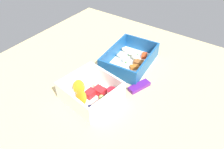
{
  "coord_description": "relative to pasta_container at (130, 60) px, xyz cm",
  "views": [
    {
      "loc": [
        39.73,
        30.15,
        46.07
      ],
      "look_at": [
        -1.37,
        1.35,
        4.0
      ],
      "focal_mm": 34.49,
      "sensor_mm": 36.0,
      "label": 1
    }
  ],
  "objects": [
    {
      "name": "table_surface",
      "position": [
        11.13,
        -1.82,
        -2.73
      ],
      "size": [
        80.0,
        80.0,
        2.0
      ],
      "primitive_type": "cube",
      "color": "tan",
      "rests_on": "ground"
    },
    {
      "name": "pasta_container",
      "position": [
        0.0,
        0.0,
        0.0
      ],
      "size": [
        19.82,
        14.86,
        5.5
      ],
      "rotation": [
        0.0,
        0.0,
        0.09
      ],
      "color": "white",
      "rests_on": "table_surface"
    },
    {
      "name": "candy_bar",
      "position": [
        8.25,
        8.3,
        -1.13
      ],
      "size": [
        7.4,
        4.61,
        1.2
      ],
      "primitive_type": "cube",
      "rotation": [
        0.0,
        0.0,
        -0.34
      ],
      "color": "#51197A",
      "rests_on": "table_surface"
    },
    {
      "name": "fruit_bowl",
      "position": [
        19.45,
        -0.68,
        0.24
      ],
      "size": [
        15.12,
        15.65,
        5.59
      ],
      "rotation": [
        0.0,
        0.0,
        -0.15
      ],
      "color": "white",
      "rests_on": "table_surface"
    }
  ]
}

